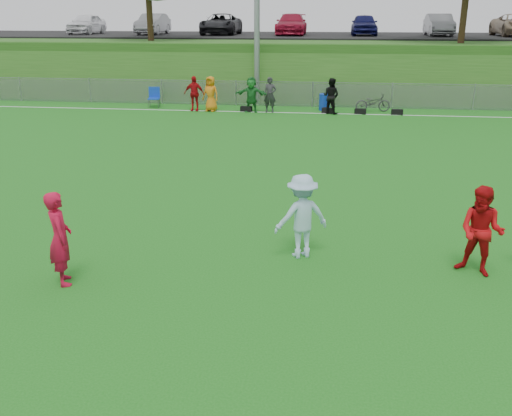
% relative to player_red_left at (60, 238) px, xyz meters
% --- Properties ---
extents(ground, '(120.00, 120.00, 0.00)m').
position_rel_player_red_left_xyz_m(ground, '(3.75, 0.89, -0.87)').
color(ground, '#176715').
rests_on(ground, ground).
extents(sideline_far, '(60.00, 0.10, 0.01)m').
position_rel_player_red_left_xyz_m(sideline_far, '(3.75, 18.89, -0.86)').
color(sideline_far, white).
rests_on(sideline_far, ground).
extents(fence, '(58.00, 0.06, 1.30)m').
position_rel_player_red_left_xyz_m(fence, '(3.75, 20.89, -0.22)').
color(fence, gray).
rests_on(fence, ground).
extents(berm, '(120.00, 18.00, 3.00)m').
position_rel_player_red_left_xyz_m(berm, '(3.75, 31.89, 0.63)').
color(berm, '#245518').
rests_on(berm, ground).
extents(parking_lot, '(120.00, 12.00, 0.10)m').
position_rel_player_red_left_xyz_m(parking_lot, '(3.75, 33.89, 2.18)').
color(parking_lot, black).
rests_on(parking_lot, berm).
extents(car_row, '(32.04, 5.18, 1.44)m').
position_rel_player_red_left_xyz_m(car_row, '(2.58, 32.89, 2.95)').
color(car_row, white).
rests_on(car_row, parking_lot).
extents(spectator_row, '(7.72, 0.94, 1.69)m').
position_rel_player_red_left_xyz_m(spectator_row, '(0.92, 18.89, -0.02)').
color(spectator_row, '#B80C13').
rests_on(spectator_row, ground).
extents(gear_bags, '(7.87, 0.50, 0.26)m').
position_rel_player_red_left_xyz_m(gear_bags, '(4.78, 18.99, -0.74)').
color(gear_bags, black).
rests_on(gear_bags, ground).
extents(player_red_left, '(0.68, 0.76, 1.74)m').
position_rel_player_red_left_xyz_m(player_red_left, '(0.00, 0.00, 0.00)').
color(player_red_left, red).
rests_on(player_red_left, ground).
extents(player_red_center, '(1.04, 0.97, 1.71)m').
position_rel_player_red_left_xyz_m(player_red_center, '(7.53, 1.35, -0.01)').
color(player_red_center, '#B80C10').
rests_on(player_red_center, ground).
extents(player_blue, '(1.27, 1.05, 1.71)m').
position_rel_player_red_left_xyz_m(player_blue, '(4.20, 1.75, -0.01)').
color(player_blue, '#A6CEE6').
rests_on(player_blue, ground).
extents(recycling_bin, '(0.67, 0.67, 0.81)m').
position_rel_player_red_left_xyz_m(recycling_bin, '(4.39, 19.89, -0.46)').
color(recycling_bin, '#0F32AD').
rests_on(recycling_bin, ground).
extents(camp_chair, '(0.64, 0.65, 1.01)m').
position_rel_player_red_left_xyz_m(camp_chair, '(-4.31, 19.66, -0.57)').
color(camp_chair, '#113AB9').
rests_on(camp_chair, ground).
extents(bicycle, '(1.75, 0.83, 0.89)m').
position_rel_player_red_left_xyz_m(bicycle, '(6.75, 19.77, -0.42)').
color(bicycle, '#2F2F32').
rests_on(bicycle, ground).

